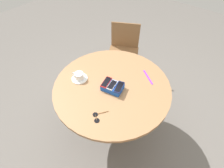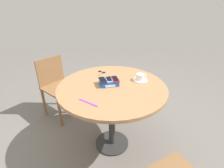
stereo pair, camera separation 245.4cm
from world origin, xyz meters
name	(u,v)px [view 1 (the left image)]	position (x,y,z in m)	size (l,w,h in m)	color
ground_plane	(112,127)	(0.00, 0.00, 0.00)	(8.00, 8.00, 0.00)	slate
round_table	(112,92)	(0.00, 0.00, 0.66)	(1.07, 1.07, 0.76)	#2D2D2D
phone_box	(113,87)	(-0.03, 0.03, 0.79)	(0.20, 0.16, 0.05)	blue
phone_navy	(119,87)	(-0.09, 0.02, 0.82)	(0.09, 0.14, 0.01)	navy
phone_white	(112,85)	(-0.03, 0.03, 0.82)	(0.08, 0.12, 0.01)	silver
phone_red	(106,82)	(0.03, 0.04, 0.82)	(0.08, 0.14, 0.01)	red
saucer	(80,78)	(0.29, 0.12, 0.77)	(0.15, 0.15, 0.01)	white
coffee_cup	(79,76)	(0.30, 0.12, 0.80)	(0.11, 0.09, 0.06)	white
lanyard_strap	(148,77)	(-0.20, -0.30, 0.76)	(0.20, 0.02, 0.00)	purple
sunglasses	(97,117)	(-0.11, 0.33, 0.76)	(0.09, 0.14, 0.01)	black
chair_near_window	(123,52)	(0.46, -0.84, 0.43)	(0.56, 0.56, 0.80)	brown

